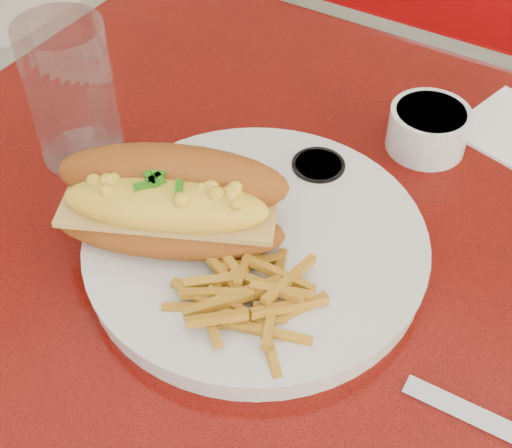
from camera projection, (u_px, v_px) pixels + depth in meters
The scene contains 8 objects.
diner_table at pixel (409, 404), 0.73m from camera, with size 1.23×0.83×0.77m.
dinner_plate at pixel (256, 245), 0.65m from camera, with size 0.38×0.38×0.02m.
mac_hoagie at pixel (169, 203), 0.62m from camera, with size 0.23×0.18×0.09m.
fries_pile at pixel (246, 296), 0.58m from camera, with size 0.10×0.09×0.03m, color gold, non-canonical shape.
fork at pixel (314, 274), 0.61m from camera, with size 0.09×0.13×0.00m.
gravy_ramekin at pixel (428, 128), 0.75m from camera, with size 0.11×0.11×0.05m.
sauce_cup_left at pixel (318, 173), 0.72m from camera, with size 0.07×0.07×0.03m.
water_tumbler at pixel (71, 93), 0.71m from camera, with size 0.09×0.09×0.15m, color #A6C5D6.
Camera 1 is at (0.06, -0.40, 1.26)m, focal length 50.00 mm.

